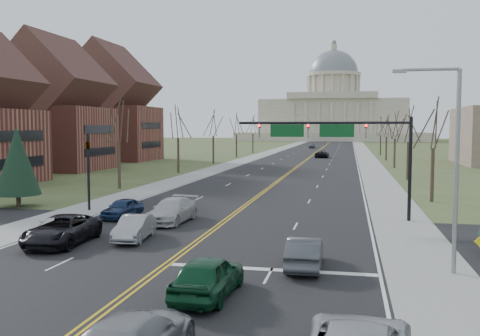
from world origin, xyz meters
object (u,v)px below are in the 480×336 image
at_px(car_sb_inner_second, 172,210).
at_px(signal_mast, 336,138).
at_px(car_nb_outer_lead, 305,253).
at_px(car_far_nb, 322,154).
at_px(car_nb_inner_lead, 208,276).
at_px(car_sb_outer_lead, 62,230).
at_px(signal_left, 88,163).
at_px(car_far_sb, 312,146).
at_px(car_sb_inner_lead, 134,228).
at_px(car_sb_outer_second, 122,208).
at_px(street_light, 451,156).

bearing_deg(car_sb_inner_second, signal_mast, 22.32).
relative_size(car_nb_outer_lead, car_far_nb, 0.80).
bearing_deg(signal_mast, car_nb_inner_lead, -102.74).
bearing_deg(car_sb_outer_lead, signal_left, 107.69).
relative_size(car_sb_outer_lead, car_far_sb, 1.29).
xyz_separation_m(car_sb_inner_lead, car_sb_outer_second, (-3.82, 6.94, -0.01)).
height_order(signal_mast, car_sb_outer_second, signal_mast).
distance_m(car_sb_inner_lead, car_far_sb, 138.63).
distance_m(car_nb_inner_lead, car_nb_outer_lead, 5.93).
height_order(car_sb_outer_second, car_far_sb, car_far_sb).
distance_m(car_nb_inner_lead, car_sb_outer_second, 19.29).
height_order(car_sb_inner_lead, car_far_sb, car_far_sb).
bearing_deg(car_sb_inner_second, car_nb_outer_lead, -42.49).
xyz_separation_m(car_nb_inner_lead, car_sb_outer_lead, (-10.34, 7.30, -0.02)).
bearing_deg(car_nb_inner_lead, car_sb_inner_lead, -50.21).
xyz_separation_m(signal_left, street_light, (24.24, -13.50, 1.51)).
bearing_deg(street_light, car_nb_outer_lead, -176.28).
bearing_deg(car_sb_outer_second, car_sb_inner_second, -7.47).
distance_m(signal_left, street_light, 27.78).
bearing_deg(car_nb_inner_lead, street_light, -147.73).
bearing_deg(car_far_sb, car_sb_outer_lead, -92.38).
bearing_deg(car_far_sb, signal_left, -94.46).
distance_m(car_sb_inner_lead, car_sb_inner_second, 5.98).
xyz_separation_m(car_far_nb, car_far_sb, (-5.75, 51.83, -0.01)).
bearing_deg(signal_left, car_sb_inner_second, -24.86).
bearing_deg(car_far_nb, car_sb_outer_lead, 87.61).
bearing_deg(street_light, car_sb_inner_second, 148.88).
bearing_deg(car_far_nb, signal_mast, 97.48).
bearing_deg(street_light, car_sb_outer_lead, 174.42).
height_order(car_sb_outer_lead, car_sb_outer_second, car_sb_outer_lead).
height_order(car_sb_inner_second, car_far_sb, car_sb_inner_second).
relative_size(street_light, car_sb_outer_lead, 1.59).
relative_size(signal_mast, street_light, 1.34).
bearing_deg(car_sb_outer_lead, car_sb_inner_second, 61.58).
bearing_deg(car_nb_outer_lead, car_sb_inner_lead, -23.27).
height_order(signal_left, street_light, street_light).
bearing_deg(car_sb_outer_lead, car_nb_inner_lead, -38.13).
relative_size(street_light, car_far_sb, 2.04).
height_order(signal_mast, car_sb_outer_lead, signal_mast).
bearing_deg(car_far_nb, car_nb_inner_lead, 94.24).
xyz_separation_m(signal_mast, car_nb_inner_lead, (-4.26, -18.85, -4.94)).
relative_size(signal_left, car_nb_inner_lead, 1.26).
height_order(car_nb_outer_lead, car_far_nb, car_far_nb).
xyz_separation_m(signal_left, car_nb_inner_lead, (14.68, -18.85, -2.89)).
bearing_deg(car_sb_inner_second, street_light, -27.79).
bearing_deg(car_sb_inner_second, car_nb_inner_lead, -63.05).
height_order(street_light, car_nb_outer_lead, street_light).
bearing_deg(car_sb_inner_lead, car_sb_outer_second, 113.00).
xyz_separation_m(car_sb_inner_lead, car_far_nb, (6.33, 86.80, 0.06)).
relative_size(signal_mast, car_nb_outer_lead, 2.75).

